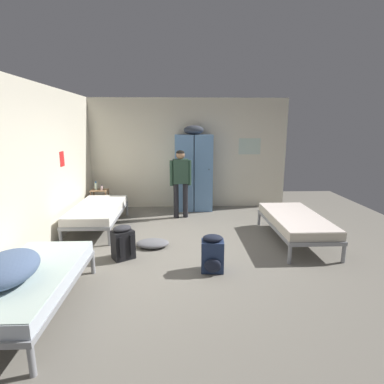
% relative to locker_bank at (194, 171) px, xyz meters
% --- Properties ---
extents(ground_plane, '(9.20, 9.20, 0.00)m').
position_rel_locker_bank_xyz_m(ground_plane, '(-0.13, -2.60, -0.97)').
color(ground_plane, slate).
extents(room_backdrop, '(4.97, 5.81, 2.73)m').
position_rel_locker_bank_xyz_m(room_backdrop, '(-1.44, -1.25, 0.39)').
color(room_backdrop, beige).
rests_on(room_backdrop, ground_plane).
extents(locker_bank, '(0.90, 0.55, 2.07)m').
position_rel_locker_bank_xyz_m(locker_bank, '(0.00, 0.00, 0.00)').
color(locker_bank, '#5B84B2').
rests_on(locker_bank, ground_plane).
extents(shelf_unit, '(0.38, 0.30, 0.57)m').
position_rel_locker_bank_xyz_m(shelf_unit, '(-2.25, -0.24, -0.62)').
color(shelf_unit, '#99704C').
rests_on(shelf_unit, ground_plane).
extents(bed_right, '(0.90, 1.90, 0.49)m').
position_rel_locker_bank_xyz_m(bed_right, '(1.75, -2.23, -0.59)').
color(bed_right, gray).
rests_on(bed_right, ground_plane).
extents(bed_left_front, '(0.90, 1.90, 0.49)m').
position_rel_locker_bank_xyz_m(bed_left_front, '(-2.00, -4.26, -0.59)').
color(bed_left_front, gray).
rests_on(bed_left_front, ground_plane).
extents(bed_left_rear, '(0.90, 1.90, 0.49)m').
position_rel_locker_bank_xyz_m(bed_left_rear, '(-2.00, -1.39, -0.59)').
color(bed_left_rear, gray).
rests_on(bed_left_rear, ground_plane).
extents(bedding_heap, '(0.57, 0.80, 0.30)m').
position_rel_locker_bank_xyz_m(bedding_heap, '(-2.10, -4.48, -0.33)').
color(bedding_heap, slate).
rests_on(bedding_heap, bed_left_front).
extents(person_traveler, '(0.48, 0.24, 1.53)m').
position_rel_locker_bank_xyz_m(person_traveler, '(-0.32, -0.68, -0.04)').
color(person_traveler, black).
rests_on(person_traveler, ground_plane).
extents(water_bottle, '(0.06, 0.06, 0.20)m').
position_rel_locker_bank_xyz_m(water_bottle, '(-2.33, -0.22, -0.31)').
color(water_bottle, silver).
rests_on(water_bottle, shelf_unit).
extents(lotion_bottle, '(0.05, 0.05, 0.13)m').
position_rel_locker_bank_xyz_m(lotion_bottle, '(-2.18, -0.28, -0.34)').
color(lotion_bottle, beige).
rests_on(lotion_bottle, shelf_unit).
extents(backpack_black, '(0.40, 0.41, 0.55)m').
position_rel_locker_bank_xyz_m(backpack_black, '(-1.24, -2.85, -0.71)').
color(backpack_black, black).
rests_on(backpack_black, ground_plane).
extents(backpack_navy, '(0.34, 0.35, 0.55)m').
position_rel_locker_bank_xyz_m(backpack_navy, '(0.12, -3.35, -0.71)').
color(backpack_navy, navy).
rests_on(backpack_navy, ground_plane).
extents(clothes_pile_grey, '(0.57, 0.40, 0.12)m').
position_rel_locker_bank_xyz_m(clothes_pile_grey, '(-0.82, -2.40, -0.91)').
color(clothes_pile_grey, slate).
rests_on(clothes_pile_grey, ground_plane).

